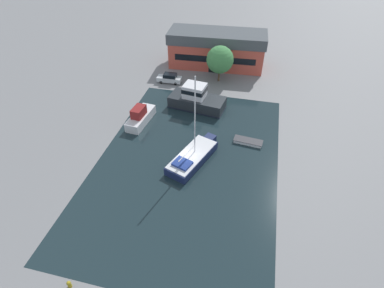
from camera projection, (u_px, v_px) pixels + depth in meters
ground_plane at (187, 162)px, 40.26m from camera, size 440.00×440.00×0.00m
water_canal at (187, 162)px, 40.26m from camera, size 23.73×36.03×0.01m
warehouse_building at (217, 49)px, 60.90m from camera, size 19.75×8.32×7.02m
quay_tree_near_building at (220, 60)px, 55.09m from camera, size 5.03×5.03×6.83m
parked_car at (169, 78)px, 56.80m from camera, size 4.63×1.87×1.79m
sailboat_moored at (193, 156)px, 40.12m from camera, size 5.82×9.74×12.33m
motor_cruiser at (196, 99)px, 49.78m from camera, size 9.72×5.30×4.12m
small_dinghy at (248, 141)px, 43.25m from camera, size 4.28×1.92×0.48m
cabin_boat at (140, 117)px, 46.64m from camera, size 2.88×6.67×2.90m
mooring_bollard at (69, 284)px, 27.23m from camera, size 0.39×0.39×0.83m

